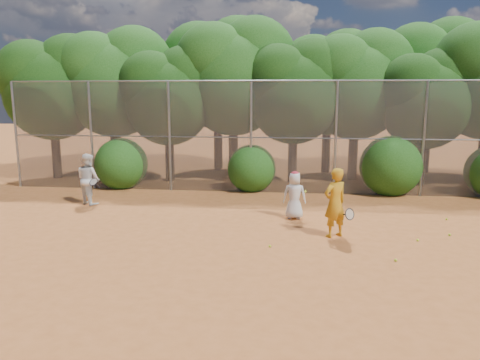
# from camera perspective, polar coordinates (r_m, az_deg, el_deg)

# --- Properties ---
(ground) EXTENTS (80.00, 80.00, 0.00)m
(ground) POSITION_cam_1_polar(r_m,az_deg,el_deg) (11.34, 3.64, -7.92)
(ground) COLOR #AA5926
(ground) RESTS_ON ground
(fence_back) EXTENTS (20.05, 0.09, 4.03)m
(fence_back) POSITION_cam_1_polar(r_m,az_deg,el_deg) (16.82, 4.35, 5.33)
(fence_back) COLOR gray
(fence_back) RESTS_ON ground
(tree_0) EXTENTS (4.38, 3.81, 6.00)m
(tree_0) POSITION_cam_1_polar(r_m,az_deg,el_deg) (21.25, -21.85, 10.80)
(tree_0) COLOR black
(tree_0) RESTS_ON ground
(tree_1) EXTENTS (4.64, 4.03, 6.35)m
(tree_1) POSITION_cam_1_polar(r_m,az_deg,el_deg) (20.67, -14.96, 11.86)
(tree_1) COLOR black
(tree_1) RESTS_ON ground
(tree_2) EXTENTS (3.99, 3.47, 5.47)m
(tree_2) POSITION_cam_1_polar(r_m,az_deg,el_deg) (19.22, -8.60, 10.48)
(tree_2) COLOR black
(tree_2) RESTS_ON ground
(tree_3) EXTENTS (4.89, 4.26, 6.70)m
(tree_3) POSITION_cam_1_polar(r_m,az_deg,el_deg) (19.75, -0.65, 12.96)
(tree_3) COLOR black
(tree_3) RESTS_ON ground
(tree_4) EXTENTS (4.19, 3.64, 5.73)m
(tree_4) POSITION_cam_1_polar(r_m,az_deg,el_deg) (18.97, 6.75, 11.05)
(tree_4) COLOR black
(tree_4) RESTS_ON ground
(tree_5) EXTENTS (4.51, 3.92, 6.17)m
(tree_5) POSITION_cam_1_polar(r_m,az_deg,el_deg) (19.94, 14.13, 11.62)
(tree_5) COLOR black
(tree_5) RESTS_ON ground
(tree_6) EXTENTS (3.86, 3.36, 5.29)m
(tree_6) POSITION_cam_1_polar(r_m,az_deg,el_deg) (19.44, 21.84, 9.51)
(tree_6) COLOR black
(tree_6) RESTS_ON ground
(tree_9) EXTENTS (4.83, 4.20, 6.62)m
(tree_9) POSITION_cam_1_polar(r_m,az_deg,el_deg) (23.18, -15.23, 12.12)
(tree_9) COLOR black
(tree_9) RESTS_ON ground
(tree_10) EXTENTS (5.15, 4.48, 7.06)m
(tree_10) POSITION_cam_1_polar(r_m,az_deg,el_deg) (22.07, -2.56, 13.31)
(tree_10) COLOR black
(tree_10) RESTS_ON ground
(tree_11) EXTENTS (4.64, 4.03, 6.35)m
(tree_11) POSITION_cam_1_polar(r_m,az_deg,el_deg) (21.44, 10.87, 11.97)
(tree_11) COLOR black
(tree_11) RESTS_ON ground
(tree_12) EXTENTS (5.02, 4.37, 6.88)m
(tree_12) POSITION_cam_1_polar(r_m,az_deg,el_deg) (22.82, 22.40, 12.16)
(tree_12) COLOR black
(tree_12) RESTS_ON ground
(bush_0) EXTENTS (2.00, 2.00, 2.00)m
(bush_0) POSITION_cam_1_polar(r_m,az_deg,el_deg) (18.42, -14.28, 2.20)
(bush_0) COLOR #1A4C13
(bush_0) RESTS_ON ground
(bush_1) EXTENTS (1.80, 1.80, 1.80)m
(bush_1) POSITION_cam_1_polar(r_m,az_deg,el_deg) (17.32, 1.42, 1.67)
(bush_1) COLOR #1A4C13
(bush_1) RESTS_ON ground
(bush_2) EXTENTS (2.20, 2.20, 2.20)m
(bush_2) POSITION_cam_1_polar(r_m,az_deg,el_deg) (17.57, 17.89, 1.95)
(bush_2) COLOR #1A4C13
(bush_2) RESTS_ON ground
(player_yellow) EXTENTS (0.89, 0.71, 1.77)m
(player_yellow) POSITION_cam_1_polar(r_m,az_deg,el_deg) (11.96, 11.51, -2.74)
(player_yellow) COLOR orange
(player_yellow) RESTS_ON ground
(player_teen) EXTENTS (0.68, 0.46, 1.39)m
(player_teen) POSITION_cam_1_polar(r_m,az_deg,el_deg) (13.55, 6.66, -1.84)
(player_teen) COLOR silver
(player_teen) RESTS_ON ground
(player_white) EXTENTS (1.02, 0.96, 1.66)m
(player_white) POSITION_cam_1_polar(r_m,az_deg,el_deg) (15.96, -17.98, 0.12)
(player_white) COLOR silver
(player_white) RESTS_ON ground
(ball_0) EXTENTS (0.07, 0.07, 0.07)m
(ball_0) POSITION_cam_1_polar(r_m,az_deg,el_deg) (12.37, 20.84, -6.86)
(ball_0) COLOR #CBE229
(ball_0) RESTS_ON ground
(ball_1) EXTENTS (0.07, 0.07, 0.07)m
(ball_1) POSITION_cam_1_polar(r_m,az_deg,el_deg) (13.49, 12.26, -4.95)
(ball_1) COLOR #CBE229
(ball_1) RESTS_ON ground
(ball_2) EXTENTS (0.07, 0.07, 0.07)m
(ball_2) POSITION_cam_1_polar(r_m,az_deg,el_deg) (10.80, 18.45, -9.25)
(ball_2) COLOR #CBE229
(ball_2) RESTS_ON ground
(ball_3) EXTENTS (0.07, 0.07, 0.07)m
(ball_3) POSITION_cam_1_polar(r_m,az_deg,el_deg) (13.13, 24.18, -6.11)
(ball_3) COLOR #CBE229
(ball_3) RESTS_ON ground
(ball_4) EXTENTS (0.07, 0.07, 0.07)m
(ball_4) POSITION_cam_1_polar(r_m,az_deg,el_deg) (11.17, 3.66, -8.04)
(ball_4) COLOR #CBE229
(ball_4) RESTS_ON ground
(ball_5) EXTENTS (0.07, 0.07, 0.07)m
(ball_5) POSITION_cam_1_polar(r_m,az_deg,el_deg) (14.66, 23.87, -4.38)
(ball_5) COLOR #CBE229
(ball_5) RESTS_ON ground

